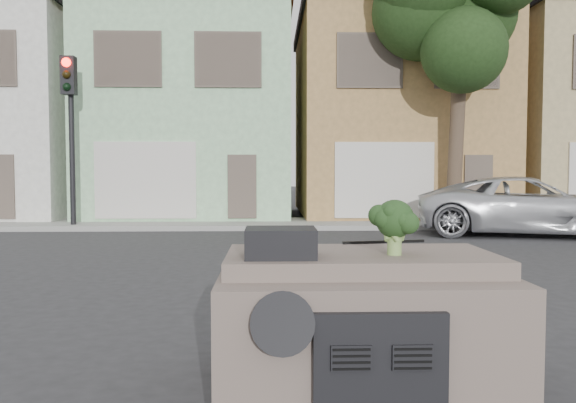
{
  "coord_description": "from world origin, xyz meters",
  "views": [
    {
      "loc": [
        -0.65,
        -7.17,
        1.7
      ],
      "look_at": [
        -0.41,
        0.5,
        1.3
      ],
      "focal_mm": 35.0,
      "sensor_mm": 36.0,
      "label": 1
    }
  ],
  "objects": [
    {
      "name": "ground_plane",
      "position": [
        0.0,
        0.0,
        0.0
      ],
      "size": [
        120.0,
        120.0,
        0.0
      ],
      "primitive_type": "plane",
      "color": "#303033",
      "rests_on": "ground"
    },
    {
      "name": "sidewalk",
      "position": [
        0.0,
        10.5,
        0.07
      ],
      "size": [
        40.0,
        3.0,
        0.15
      ],
      "primitive_type": "cube",
      "color": "gray",
      "rests_on": "ground"
    },
    {
      "name": "townhouse_mint",
      "position": [
        -3.5,
        14.5,
        3.77
      ],
      "size": [
        7.2,
        8.2,
        7.55
      ],
      "primitive_type": "cube",
      "color": "#A3D6A3",
      "rests_on": "ground"
    },
    {
      "name": "townhouse_tan",
      "position": [
        4.0,
        14.5,
        3.77
      ],
      "size": [
        7.2,
        8.2,
        7.55
      ],
      "primitive_type": "cube",
      "color": "#AC834C",
      "rests_on": "ground"
    },
    {
      "name": "silver_pickup",
      "position": [
        6.24,
        7.66,
        0.0
      ],
      "size": [
        6.21,
        4.07,
        1.59
      ],
      "primitive_type": "imported",
      "rotation": [
        0.0,
        0.0,
        1.3
      ],
      "color": "silver",
      "rests_on": "ground"
    },
    {
      "name": "traffic_signal",
      "position": [
        -6.5,
        9.5,
        2.55
      ],
      "size": [
        0.4,
        0.4,
        5.1
      ],
      "primitive_type": "cube",
      "color": "black",
      "rests_on": "ground"
    },
    {
      "name": "tree_near",
      "position": [
        5.0,
        9.8,
        4.25
      ],
      "size": [
        4.4,
        4.0,
        8.5
      ],
      "primitive_type": "cube",
      "color": "#1D3515",
      "rests_on": "ground"
    },
    {
      "name": "car_dashboard",
      "position": [
        0.0,
        -3.0,
        0.56
      ],
      "size": [
        2.0,
        1.8,
        1.12
      ],
      "primitive_type": "cube",
      "color": "#6E5E55",
      "rests_on": "ground"
    },
    {
      "name": "instrument_hump",
      "position": [
        -0.58,
        -3.35,
        1.22
      ],
      "size": [
        0.48,
        0.38,
        0.2
      ],
      "primitive_type": "cube",
      "color": "black",
      "rests_on": "car_dashboard"
    },
    {
      "name": "wiper_arm",
      "position": [
        0.28,
        -2.62,
        1.13
      ],
      "size": [
        0.69,
        0.15,
        0.02
      ],
      "primitive_type": "cube",
      "rotation": [
        0.0,
        0.0,
        0.17
      ],
      "color": "black",
      "rests_on": "car_dashboard"
    },
    {
      "name": "broccoli",
      "position": [
        0.22,
        -3.27,
        1.32
      ],
      "size": [
        0.44,
        0.44,
        0.4
      ],
      "primitive_type": "cube",
      "rotation": [
        0.0,
        0.0,
        4.22
      ],
      "color": "#1B3315",
      "rests_on": "car_dashboard"
    }
  ]
}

